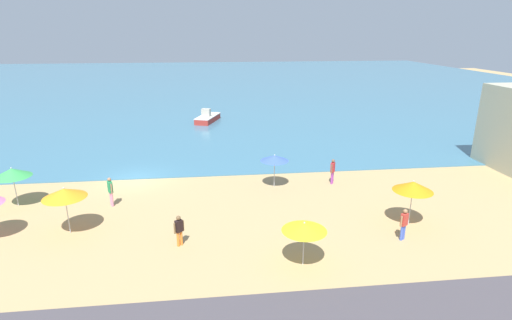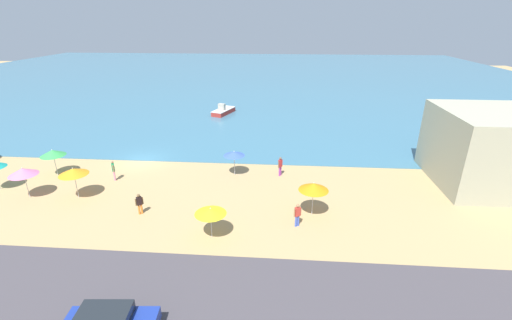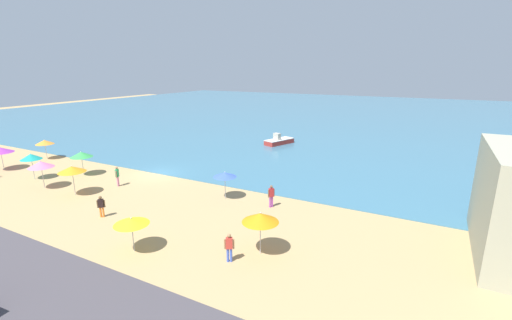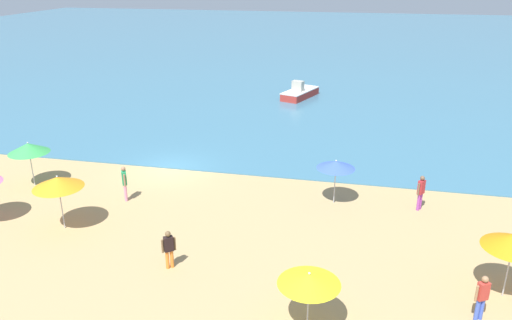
{
  "view_description": "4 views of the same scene",
  "coord_description": "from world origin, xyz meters",
  "px_view_note": "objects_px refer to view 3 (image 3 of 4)",
  "views": [
    {
      "loc": [
        5.48,
        -27.48,
        10.15
      ],
      "look_at": [
        8.65,
        -0.14,
        1.19
      ],
      "focal_mm": 28.0,
      "sensor_mm": 36.0,
      "label": 1
    },
    {
      "loc": [
        13.68,
        -30.32,
        13.08
      ],
      "look_at": [
        11.64,
        -3.63,
        1.96
      ],
      "focal_mm": 24.0,
      "sensor_mm": 36.0,
      "label": 2
    },
    {
      "loc": [
        24.06,
        -24.58,
        10.37
      ],
      "look_at": [
        9.94,
        2.29,
        2.17
      ],
      "focal_mm": 24.0,
      "sensor_mm": 36.0,
      "label": 3
    },
    {
      "loc": [
        10.59,
        -25.28,
        11.01
      ],
      "look_at": [
        5.73,
        -2.9,
        2.12
      ],
      "focal_mm": 35.0,
      "sensor_mm": 36.0,
      "label": 4
    }
  ],
  "objects_px": {
    "bather_5": "(229,246)",
    "skiff_nearshore": "(279,141)",
    "beach_umbrella_6": "(45,142)",
    "beach_umbrella_3": "(260,218)",
    "bather_1": "(271,195)",
    "bather_3": "(101,205)",
    "beach_umbrella_1": "(131,221)",
    "bather_4": "(117,175)",
    "beach_umbrella_2": "(31,157)",
    "beach_umbrella_0": "(0,150)",
    "beach_umbrella_8": "(41,164)",
    "beach_umbrella_4": "(72,169)",
    "beach_umbrella_7": "(81,154)",
    "beach_umbrella_5": "(225,175)"
  },
  "relations": [
    {
      "from": "beach_umbrella_1",
      "to": "bather_4",
      "type": "relative_size",
      "value": 1.17
    },
    {
      "from": "bather_1",
      "to": "bather_4",
      "type": "relative_size",
      "value": 0.97
    },
    {
      "from": "bather_5",
      "to": "bather_1",
      "type": "bearing_deg",
      "value": 98.82
    },
    {
      "from": "beach_umbrella_7",
      "to": "bather_3",
      "type": "distance_m",
      "value": 11.75
    },
    {
      "from": "beach_umbrella_2",
      "to": "bather_1",
      "type": "height_order",
      "value": "beach_umbrella_2"
    },
    {
      "from": "beach_umbrella_0",
      "to": "bather_4",
      "type": "xyz_separation_m",
      "value": [
        14.82,
        1.99,
        -1.1
      ]
    },
    {
      "from": "bather_3",
      "to": "beach_umbrella_3",
      "type": "bearing_deg",
      "value": 3.88
    },
    {
      "from": "beach_umbrella_2",
      "to": "beach_umbrella_7",
      "type": "relative_size",
      "value": 1.05
    },
    {
      "from": "skiff_nearshore",
      "to": "beach_umbrella_2",
      "type": "bearing_deg",
      "value": -119.9
    },
    {
      "from": "beach_umbrella_4",
      "to": "bather_1",
      "type": "distance_m",
      "value": 16.69
    },
    {
      "from": "bather_5",
      "to": "skiff_nearshore",
      "type": "bearing_deg",
      "value": 108.79
    },
    {
      "from": "bather_4",
      "to": "bather_5",
      "type": "distance_m",
      "value": 16.69
    },
    {
      "from": "beach_umbrella_6",
      "to": "skiff_nearshore",
      "type": "bearing_deg",
      "value": 43.76
    },
    {
      "from": "beach_umbrella_2",
      "to": "beach_umbrella_5",
      "type": "relative_size",
      "value": 1.13
    },
    {
      "from": "beach_umbrella_6",
      "to": "bather_5",
      "type": "relative_size",
      "value": 1.38
    },
    {
      "from": "beach_umbrella_1",
      "to": "bather_1",
      "type": "distance_m",
      "value": 10.6
    },
    {
      "from": "beach_umbrella_5",
      "to": "beach_umbrella_7",
      "type": "xyz_separation_m",
      "value": [
        -15.94,
        -1.25,
        0.09
      ]
    },
    {
      "from": "beach_umbrella_7",
      "to": "skiff_nearshore",
      "type": "bearing_deg",
      "value": 62.6
    },
    {
      "from": "beach_umbrella_1",
      "to": "beach_umbrella_3",
      "type": "distance_m",
      "value": 7.39
    },
    {
      "from": "beach_umbrella_1",
      "to": "bather_4",
      "type": "xyz_separation_m",
      "value": [
        -10.06,
        7.6,
        -0.86
      ]
    },
    {
      "from": "beach_umbrella_5",
      "to": "beach_umbrella_7",
      "type": "bearing_deg",
      "value": -175.51
    },
    {
      "from": "beach_umbrella_8",
      "to": "bather_5",
      "type": "relative_size",
      "value": 1.51
    },
    {
      "from": "beach_umbrella_2",
      "to": "bather_4",
      "type": "xyz_separation_m",
      "value": [
        8.69,
        2.38,
        -1.22
      ]
    },
    {
      "from": "beach_umbrella_8",
      "to": "bather_4",
      "type": "bearing_deg",
      "value": 33.05
    },
    {
      "from": "bather_1",
      "to": "bather_3",
      "type": "bearing_deg",
      "value": -143.76
    },
    {
      "from": "bather_3",
      "to": "bather_4",
      "type": "height_order",
      "value": "bather_4"
    },
    {
      "from": "beach_umbrella_7",
      "to": "skiff_nearshore",
      "type": "height_order",
      "value": "beach_umbrella_7"
    },
    {
      "from": "beach_umbrella_1",
      "to": "beach_umbrella_6",
      "type": "bearing_deg",
      "value": 157.56
    },
    {
      "from": "beach_umbrella_5",
      "to": "bather_4",
      "type": "bearing_deg",
      "value": -169.32
    },
    {
      "from": "beach_umbrella_3",
      "to": "bather_3",
      "type": "distance_m",
      "value": 12.41
    },
    {
      "from": "bather_4",
      "to": "bather_5",
      "type": "bearing_deg",
      "value": -20.89
    },
    {
      "from": "beach_umbrella_0",
      "to": "bather_5",
      "type": "height_order",
      "value": "beach_umbrella_0"
    },
    {
      "from": "beach_umbrella_0",
      "to": "bather_1",
      "type": "relative_size",
      "value": 1.39
    },
    {
      "from": "beach_umbrella_5",
      "to": "bather_5",
      "type": "relative_size",
      "value": 1.36
    },
    {
      "from": "beach_umbrella_4",
      "to": "bather_5",
      "type": "bearing_deg",
      "value": -9.03
    },
    {
      "from": "beach_umbrella_3",
      "to": "beach_umbrella_4",
      "type": "distance_m",
      "value": 18.18
    },
    {
      "from": "beach_umbrella_7",
      "to": "skiff_nearshore",
      "type": "relative_size",
      "value": 0.5
    },
    {
      "from": "beach_umbrella_0",
      "to": "beach_umbrella_1",
      "type": "xyz_separation_m",
      "value": [
        24.88,
        -5.61,
        -0.24
      ]
    },
    {
      "from": "beach_umbrella_3",
      "to": "bather_4",
      "type": "xyz_separation_m",
      "value": [
        -16.71,
        4.4,
        -1.22
      ]
    },
    {
      "from": "bather_3",
      "to": "beach_umbrella_0",
      "type": "bearing_deg",
      "value": 170.39
    },
    {
      "from": "beach_umbrella_3",
      "to": "bather_1",
      "type": "height_order",
      "value": "beach_umbrella_3"
    },
    {
      "from": "beach_umbrella_2",
      "to": "bather_5",
      "type": "relative_size",
      "value": 1.53
    },
    {
      "from": "beach_umbrella_4",
      "to": "skiff_nearshore",
      "type": "height_order",
      "value": "beach_umbrella_4"
    },
    {
      "from": "beach_umbrella_4",
      "to": "beach_umbrella_5",
      "type": "relative_size",
      "value": 1.12
    },
    {
      "from": "beach_umbrella_1",
      "to": "beach_umbrella_6",
      "type": "xyz_separation_m",
      "value": [
        -25.17,
        10.4,
        0.13
      ]
    },
    {
      "from": "beach_umbrella_6",
      "to": "beach_umbrella_7",
      "type": "relative_size",
      "value": 0.95
    },
    {
      "from": "beach_umbrella_2",
      "to": "bather_4",
      "type": "height_order",
      "value": "beach_umbrella_2"
    },
    {
      "from": "beach_umbrella_1",
      "to": "beach_umbrella_8",
      "type": "relative_size",
      "value": 0.84
    },
    {
      "from": "beach_umbrella_2",
      "to": "beach_umbrella_7",
      "type": "height_order",
      "value": "beach_umbrella_2"
    },
    {
      "from": "beach_umbrella_0",
      "to": "skiff_nearshore",
      "type": "xyz_separation_m",
      "value": [
        20.62,
        24.81,
        -1.66
      ]
    }
  ]
}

